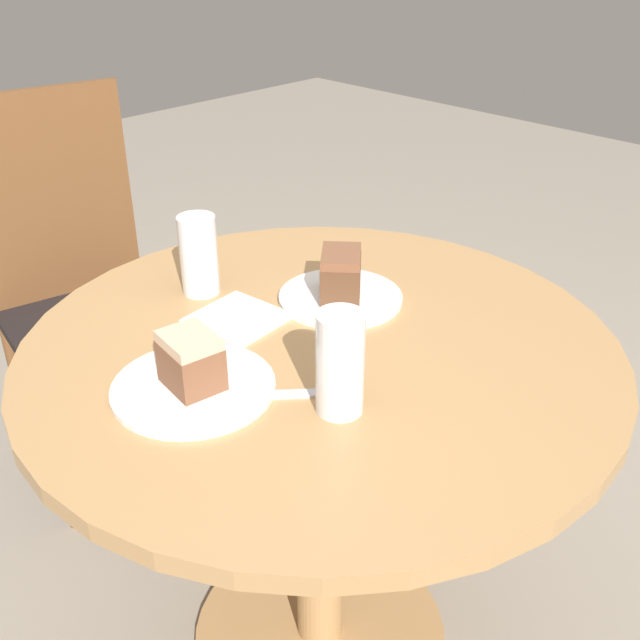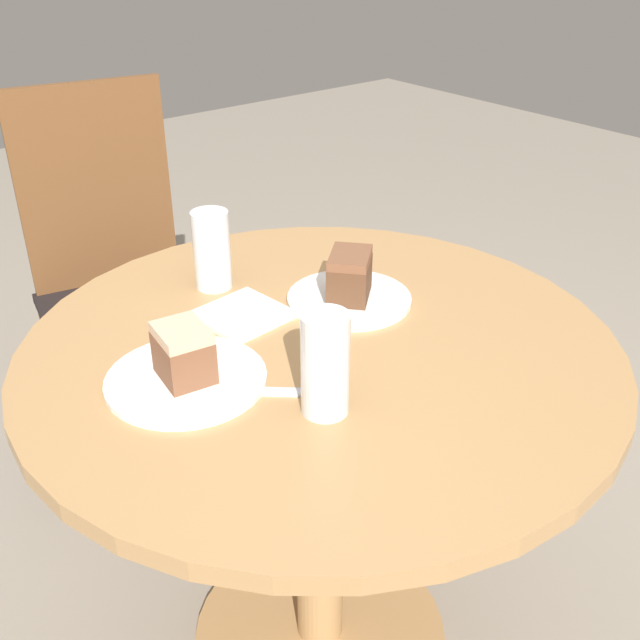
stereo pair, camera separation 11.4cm
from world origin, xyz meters
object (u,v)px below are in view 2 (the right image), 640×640
Objects in this scene: plate_near at (186,379)px; cake_slice_far at (350,275)px; cake_slice_near at (183,353)px; chair at (118,279)px; plate_far at (349,299)px; glass_lemonade at (212,254)px; glass_water at (325,370)px.

plate_near is 2.04× the size of cake_slice_far.
chair is at bearing 72.55° from cake_slice_near.
chair is 0.86m from plate_far.
glass_lemonade is 0.96× the size of glass_water.
plate_far is at bearing -52.72° from glass_lemonade.
chair is 1.10m from glass_water.
cake_slice_near is at bearing 14.04° from plate_near.
glass_lemonade reaches higher than cake_slice_near.
cake_slice_far is at bearing -72.67° from chair.
glass_lemonade is 0.44m from glass_water.
cake_slice_far is at bearing 43.11° from glass_water.
plate_near is 0.05m from cake_slice_near.
cake_slice_far is at bearing 6.57° from plate_near.
plate_near is 0.36m from plate_far.
plate_far is at bearing 6.57° from plate_near.
cake_slice_far is (0.36, 0.04, 0.00)m from cake_slice_near.
cake_slice_near is 0.80× the size of cake_slice_far.
chair is 0.87m from cake_slice_far.
glass_lemonade reaches higher than cake_slice_far.
chair is 0.95m from cake_slice_near.
plate_near is 1.65× the size of glass_lemonade.
plate_far is 1.45× the size of glass_water.
glass_water is at bearing -57.61° from plate_near.
glass_water is (-0.24, -0.23, 0.06)m from plate_far.
chair is 0.69m from glass_lemonade.
glass_lemonade is at bearing 127.28° from plate_far.
plate_near is 0.23m from glass_water.
cake_slice_near is 0.32m from glass_lemonade.
chair reaches higher than cake_slice_near.
cake_slice_near and cake_slice_far have the same top height.
chair is at bearing 81.68° from glass_water.
cake_slice_near is 0.62× the size of glass_water.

